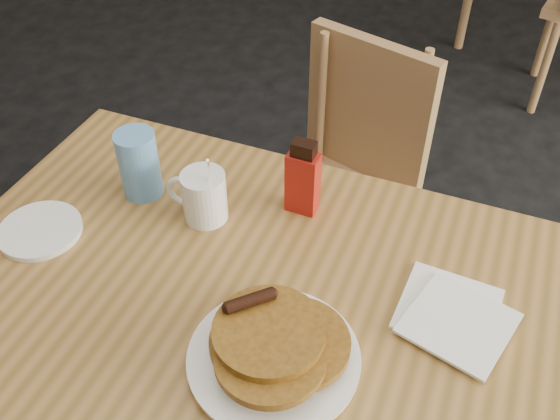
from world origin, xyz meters
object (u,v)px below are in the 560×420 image
(main_table, at_px, (256,312))
(syrup_bottle, at_px, (303,179))
(blue_tumbler, at_px, (139,164))
(chair_main_far, at_px, (357,167))
(pancake_plate, at_px, (274,350))
(coffee_mug, at_px, (203,195))

(main_table, height_order, syrup_bottle, syrup_bottle)
(syrup_bottle, xyz_separation_m, blue_tumbler, (-0.32, -0.06, -0.00))
(main_table, bearing_deg, blue_tumbler, 149.63)
(main_table, distance_m, chair_main_far, 0.75)
(main_table, xyz_separation_m, pancake_plate, (0.07, -0.11, 0.07))
(chair_main_far, xyz_separation_m, coffee_mug, (-0.18, -0.56, 0.31))
(syrup_bottle, relative_size, blue_tumbler, 1.14)
(chair_main_far, height_order, coffee_mug, coffee_mug)
(coffee_mug, distance_m, blue_tumbler, 0.15)
(main_table, height_order, chair_main_far, chair_main_far)
(chair_main_far, relative_size, pancake_plate, 3.12)
(pancake_plate, relative_size, coffee_mug, 1.68)
(coffee_mug, bearing_deg, main_table, -45.44)
(main_table, xyz_separation_m, coffee_mug, (-0.16, 0.16, 0.10))
(pancake_plate, xyz_separation_m, syrup_bottle, (-0.07, 0.35, 0.04))
(syrup_bottle, bearing_deg, pancake_plate, -75.29)
(syrup_bottle, distance_m, blue_tumbler, 0.32)
(blue_tumbler, bearing_deg, main_table, -30.37)
(main_table, relative_size, chair_main_far, 1.48)
(blue_tumbler, bearing_deg, pancake_plate, -37.55)
(chair_main_far, bearing_deg, main_table, -72.07)
(chair_main_far, relative_size, blue_tumbler, 5.96)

